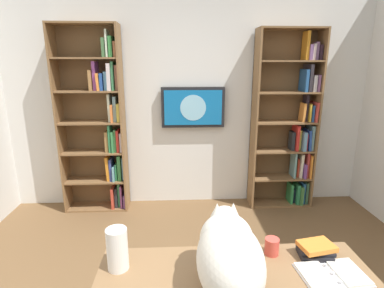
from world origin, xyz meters
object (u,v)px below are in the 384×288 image
wall_mounted_tv (193,107)px  paper_towel_roll (117,249)px  bookshelf_left (291,126)px  bookshelf_right (100,122)px  cat (229,253)px  desk_book_stack (316,250)px  open_binder (332,274)px  coffee_mug (272,246)px

wall_mounted_tv → paper_towel_roll: 2.38m
bookshelf_left → bookshelf_right: bearing=-0.0°
bookshelf_right → cat: (-1.15, 2.37, -0.19)m
bookshelf_left → desk_book_stack: bookshelf_left is taller
desk_book_stack → bookshelf_left: bearing=-106.4°
cat → desk_book_stack: (-0.53, -0.21, -0.15)m
cat → bookshelf_right: bearing=-64.1°
desk_book_stack → cat: bearing=22.0°
cat → open_binder: (-0.55, -0.05, -0.18)m
cat → open_binder: bearing=-174.5°
open_binder → desk_book_stack: 0.17m
open_binder → coffee_mug: coffee_mug is taller
bookshelf_right → coffee_mug: (-1.44, 2.12, -0.32)m
coffee_mug → desk_book_stack: coffee_mug is taller
bookshelf_left → cat: 2.64m
wall_mounted_tv → desk_book_stack: wall_mounted_tv is taller
cat → paper_towel_roll: bearing=-16.9°
wall_mounted_tv → open_binder: (-0.58, 2.40, -0.51)m
wall_mounted_tv → cat: (-0.04, 2.45, -0.34)m
wall_mounted_tv → coffee_mug: size_ratio=7.99×
bookshelf_right → paper_towel_roll: bookshelf_right is taller
open_binder → paper_towel_roll: size_ratio=1.52×
open_binder → paper_towel_roll: (1.10, -0.12, 0.11)m
bookshelf_left → open_binder: size_ratio=6.22×
bookshelf_left → desk_book_stack: size_ratio=10.45×
wall_mounted_tv → open_binder: wall_mounted_tv is taller
bookshelf_right → desk_book_stack: size_ratio=10.63×
coffee_mug → open_binder: bearing=142.3°
paper_towel_roll → coffee_mug: 0.85m
bookshelf_left → cat: size_ratio=3.41×
paper_towel_roll → coffee_mug: (-0.85, -0.08, -0.07)m
wall_mounted_tv → paper_towel_roll: wall_mounted_tv is taller
bookshelf_right → bookshelf_left: bearing=180.0°
cat → coffee_mug: bearing=-139.4°
wall_mounted_tv → cat: size_ratio=1.21×
paper_towel_roll → coffee_mug: bearing=-174.5°
bookshelf_right → open_binder: size_ratio=6.33×
bookshelf_left → coffee_mug: bookshelf_left is taller
wall_mounted_tv → coffee_mug: bearing=98.5°
desk_book_stack → paper_towel_roll: bearing=2.5°
bookshelf_left → cat: bearing=63.8°
bookshelf_right → desk_book_stack: bearing=128.0°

